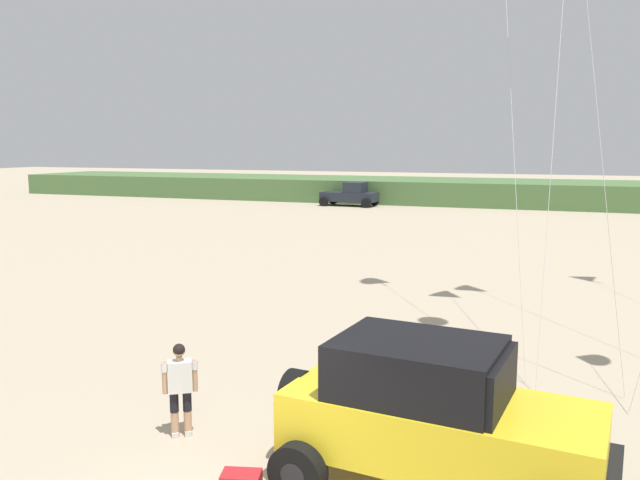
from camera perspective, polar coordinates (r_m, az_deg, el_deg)
dune_ridge at (r=57.77m, az=13.64°, el=4.16°), size 90.00×9.74×1.97m
jeep at (r=9.69m, az=10.12°, el=-14.93°), size 4.96×2.81×2.26m
person_watching at (r=11.62m, az=-12.24°, el=-12.36°), size 0.54×0.45×1.67m
distant_pickup at (r=53.52m, az=2.73°, el=4.02°), size 4.69×2.59×1.98m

